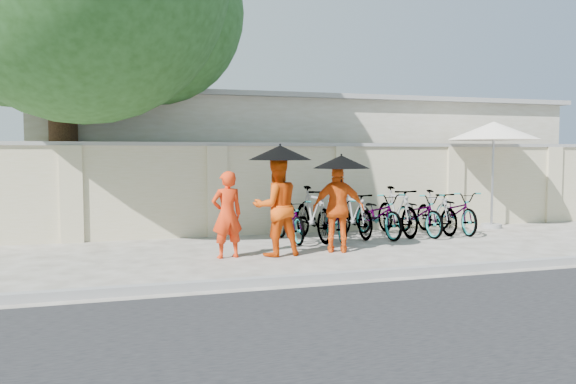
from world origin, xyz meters
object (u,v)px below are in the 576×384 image
object	(u,v)px
patio_umbrella	(494,132)
monk_right	(338,209)
monk_left	(227,215)
monk_center	(276,207)

from	to	relation	value
patio_umbrella	monk_right	bearing A→B (deg)	-156.92
monk_left	monk_right	distance (m)	2.08
monk_left	monk_center	xyz separation A→B (m)	(0.89, -0.04, 0.12)
monk_right	patio_umbrella	xyz separation A→B (m)	(4.89, 2.08, 1.54)
monk_center	monk_right	size ratio (longest dim) A/B	1.09
monk_left	monk_center	distance (m)	0.90
monk_center	monk_right	bearing A→B (deg)	173.55
monk_right	monk_left	bearing A→B (deg)	20.91
monk_center	monk_right	xyz separation A→B (m)	(1.20, 0.00, -0.07)
monk_left	patio_umbrella	distance (m)	7.44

